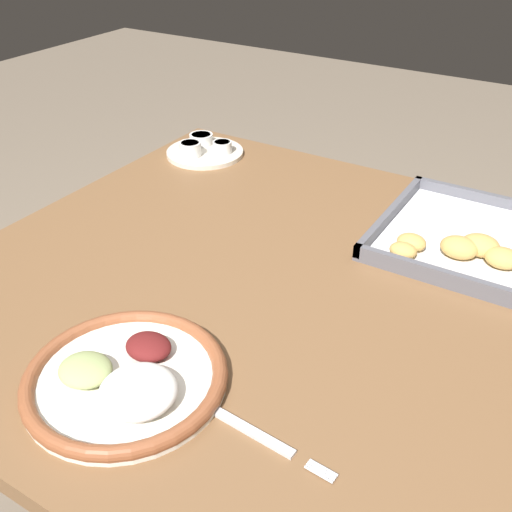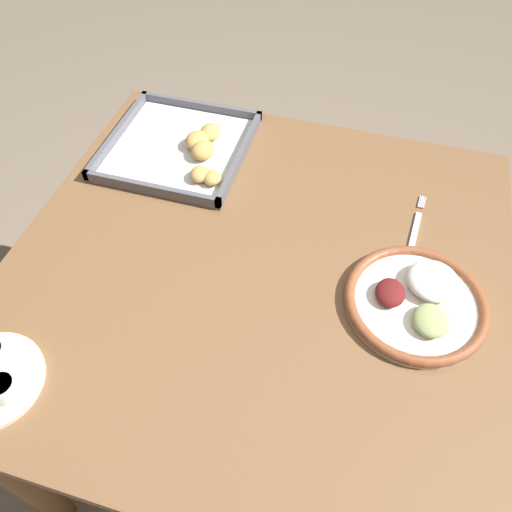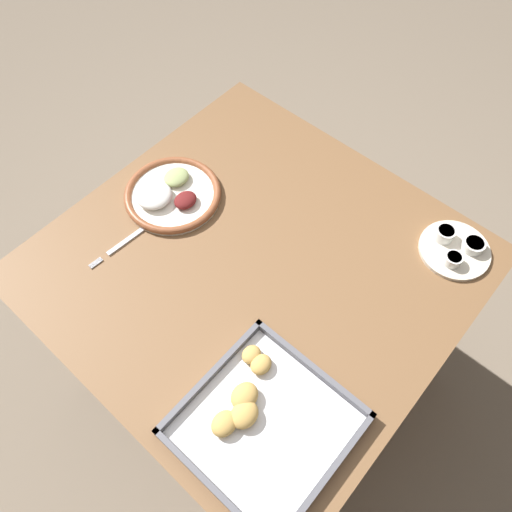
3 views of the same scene
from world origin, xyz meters
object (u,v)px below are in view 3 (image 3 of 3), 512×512
(dinner_plate, at_px, (171,194))
(saucer_plate, at_px, (456,247))
(baking_tray, at_px, (259,418))
(fork, at_px, (129,239))

(dinner_plate, xyz_separation_m, saucer_plate, (-0.35, 0.65, 0.00))
(saucer_plate, height_order, baking_tray, same)
(dinner_plate, relative_size, fork, 1.22)
(dinner_plate, bearing_deg, baking_tray, 63.11)
(dinner_plate, height_order, baking_tray, dinner_plate)
(saucer_plate, xyz_separation_m, baking_tray, (0.63, -0.09, -0.00))
(baking_tray, bearing_deg, fork, -102.08)
(saucer_plate, distance_m, baking_tray, 0.64)
(baking_tray, bearing_deg, saucer_plate, 171.56)
(fork, relative_size, baking_tray, 0.65)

